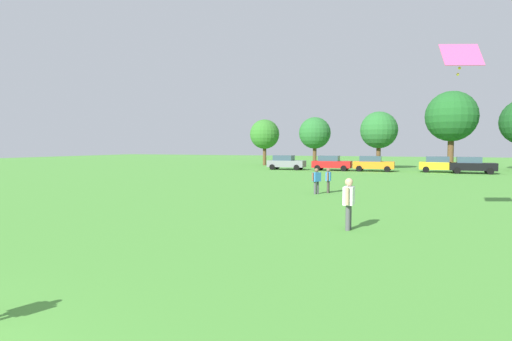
# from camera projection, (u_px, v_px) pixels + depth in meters

# --- Properties ---
(ground_plane) EXTENTS (160.00, 160.00, 0.00)m
(ground_plane) POSITION_uv_depth(u_px,v_px,m) (325.00, 182.00, 32.41)
(ground_plane) COLOR #4C9338
(adult_bystander) EXTENTS (0.33, 0.83, 1.74)m
(adult_bystander) POSITION_uv_depth(u_px,v_px,m) (349.00, 199.00, 13.97)
(adult_bystander) COLOR #4C4C51
(adult_bystander) RESTS_ON ground
(bystander_near_trees) EXTENTS (0.31, 0.71, 1.49)m
(bystander_near_trees) POSITION_uv_depth(u_px,v_px,m) (328.00, 178.00, 24.89)
(bystander_near_trees) COLOR #3F3833
(bystander_near_trees) RESTS_ON ground
(bystander_midfield) EXTENTS (0.49, 0.63, 1.51)m
(bystander_midfield) POSITION_uv_depth(u_px,v_px,m) (316.00, 179.00, 24.30)
(bystander_midfield) COLOR #4C4C51
(bystander_midfield) RESTS_ON ground
(kite) EXTENTS (1.53, 1.07, 1.18)m
(kite) POSITION_uv_depth(u_px,v_px,m) (461.00, 56.00, 14.87)
(kite) COLOR #F24C8C
(parked_car_gray_0) EXTENTS (4.30, 2.02, 1.68)m
(parked_car_gray_0) POSITION_uv_depth(u_px,v_px,m) (286.00, 162.00, 48.89)
(parked_car_gray_0) COLOR slate
(parked_car_gray_0) RESTS_ON ground
(parked_car_red_1) EXTENTS (4.30, 2.02, 1.68)m
(parked_car_red_1) POSITION_uv_depth(u_px,v_px,m) (331.00, 163.00, 47.21)
(parked_car_red_1) COLOR red
(parked_car_red_1) RESTS_ON ground
(parked_car_orange_2) EXTENTS (4.30, 2.02, 1.68)m
(parked_car_orange_2) POSITION_uv_depth(u_px,v_px,m) (373.00, 164.00, 45.72)
(parked_car_orange_2) COLOR orange
(parked_car_orange_2) RESTS_ON ground
(parked_car_yellow_3) EXTENTS (4.30, 2.02, 1.68)m
(parked_car_yellow_3) POSITION_uv_depth(u_px,v_px,m) (440.00, 164.00, 43.96)
(parked_car_yellow_3) COLOR yellow
(parked_car_yellow_3) RESTS_ON ground
(parked_car_black_4) EXTENTS (4.30, 2.02, 1.68)m
(parked_car_black_4) POSITION_uv_depth(u_px,v_px,m) (472.00, 165.00, 42.10)
(parked_car_black_4) COLOR black
(parked_car_black_4) RESTS_ON ground
(tree_far_left) EXTENTS (4.20, 4.20, 6.54)m
(tree_far_left) POSITION_uv_depth(u_px,v_px,m) (265.00, 134.00, 59.43)
(tree_far_left) COLOR brown
(tree_far_left) RESTS_ON ground
(tree_left) EXTENTS (4.29, 4.29, 6.68)m
(tree_left) POSITION_uv_depth(u_px,v_px,m) (315.00, 133.00, 56.75)
(tree_left) COLOR brown
(tree_left) RESTS_ON ground
(tree_center) EXTENTS (4.44, 4.44, 6.92)m
(tree_center) POSITION_uv_depth(u_px,v_px,m) (379.00, 130.00, 50.31)
(tree_center) COLOR brown
(tree_center) RESTS_ON ground
(tree_right) EXTENTS (5.92, 5.92, 9.23)m
(tree_right) POSITION_uv_depth(u_px,v_px,m) (452.00, 117.00, 49.13)
(tree_right) COLOR brown
(tree_right) RESTS_ON ground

